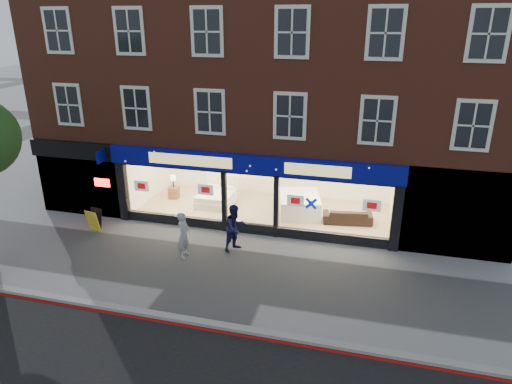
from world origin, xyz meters
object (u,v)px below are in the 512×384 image
at_px(display_bed, 217,196).
at_px(pedestrian_blue, 235,228).
at_px(pedestrian_grey, 184,235).
at_px(mattress_stack, 299,204).
at_px(sofa, 348,216).
at_px(a_board, 94,220).

height_order(display_bed, pedestrian_blue, pedestrian_blue).
xyz_separation_m(pedestrian_grey, pedestrian_blue, (1.61, 0.96, 0.03)).
relative_size(display_bed, mattress_stack, 0.80).
height_order(sofa, pedestrian_blue, pedestrian_blue).
distance_m(sofa, pedestrian_blue, 5.08).
distance_m(mattress_stack, pedestrian_grey, 5.77).
relative_size(sofa, pedestrian_blue, 1.13).
relative_size(sofa, a_board, 2.17).
bearing_deg(mattress_stack, display_bed, 176.40).
relative_size(sofa, pedestrian_grey, 1.17).
distance_m(pedestrian_grey, pedestrian_blue, 1.87).
height_order(a_board, pedestrian_grey, pedestrian_grey).
height_order(mattress_stack, a_board, mattress_stack).
xyz_separation_m(mattress_stack, sofa, (2.10, -0.44, -0.13)).
relative_size(mattress_stack, pedestrian_grey, 1.43).
bearing_deg(sofa, pedestrian_blue, 31.81).
relative_size(display_bed, sofa, 0.97).
height_order(display_bed, a_board, display_bed).
bearing_deg(mattress_stack, pedestrian_grey, -125.76).
bearing_deg(pedestrian_blue, a_board, 120.71).
xyz_separation_m(display_bed, mattress_stack, (3.84, -0.24, 0.11)).
xyz_separation_m(mattress_stack, pedestrian_blue, (-1.76, -3.71, 0.37)).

